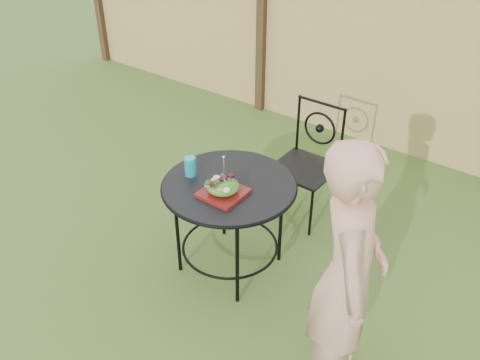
{
  "coord_description": "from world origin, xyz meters",
  "views": [
    {
      "loc": [
        1.84,
        -2.49,
        2.73
      ],
      "look_at": [
        0.07,
        -0.1,
        0.75
      ],
      "focal_mm": 40.0,
      "sensor_mm": 36.0,
      "label": 1
    }
  ],
  "objects": [
    {
      "name": "patio_chair",
      "position": [
        0.11,
        0.76,
        0.5
      ],
      "size": [
        0.46,
        0.46,
        0.95
      ],
      "color": "black",
      "rests_on": "ground"
    },
    {
      "name": "salad",
      "position": [
        0.06,
        -0.27,
        0.79
      ],
      "size": [
        0.21,
        0.21,
        0.08
      ],
      "primitive_type": "ellipsoid",
      "color": "#235614",
      "rests_on": "salad_plate"
    },
    {
      "name": "fork",
      "position": [
        0.07,
        -0.27,
        0.92
      ],
      "size": [
        0.01,
        0.01,
        0.18
      ],
      "primitive_type": "cylinder",
      "color": "silver",
      "rests_on": "salad"
    },
    {
      "name": "salad_plate",
      "position": [
        0.06,
        -0.27,
        0.74
      ],
      "size": [
        0.27,
        0.27,
        0.02
      ],
      "primitive_type": "cube",
      "color": "#451309",
      "rests_on": "patio_table"
    },
    {
      "name": "ground",
      "position": [
        0.0,
        0.0,
        0.0
      ],
      "size": [
        60.0,
        60.0,
        0.0
      ],
      "primitive_type": "plane",
      "color": "#2E4A17",
      "rests_on": "ground"
    },
    {
      "name": "fence",
      "position": [
        -0.0,
        2.19,
        0.95
      ],
      "size": [
        8.0,
        0.12,
        1.9
      ],
      "color": "tan",
      "rests_on": "ground"
    },
    {
      "name": "diner",
      "position": [
        1.09,
        -0.54,
        0.8
      ],
      "size": [
        0.6,
        0.69,
        1.59
      ],
      "primitive_type": "imported",
      "rotation": [
        0.0,
        0.0,
        2.04
      ],
      "color": "tan",
      "rests_on": "ground"
    },
    {
      "name": "patio_table",
      "position": [
        0.02,
        -0.15,
        0.59
      ],
      "size": [
        0.92,
        0.92,
        0.72
      ],
      "color": "black",
      "rests_on": "ground"
    },
    {
      "name": "drinking_glass",
      "position": [
        -0.26,
        -0.21,
        0.79
      ],
      "size": [
        0.08,
        0.08,
        0.14
      ],
      "primitive_type": "cylinder",
      "color": "#0D99A2",
      "rests_on": "patio_table"
    }
  ]
}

